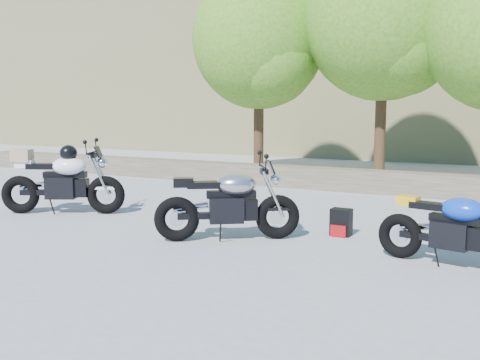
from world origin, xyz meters
name	(u,v)px	position (x,y,z in m)	size (l,w,h in m)	color
ground	(195,239)	(0.00, 0.00, 0.00)	(90.00, 90.00, 0.00)	#929398
stone_wall	(323,179)	(0.00, 5.50, 0.25)	(22.00, 0.55, 0.50)	brown
tree_decid_left	(261,44)	(-2.39, 7.14, 3.63)	(3.67, 3.67, 5.62)	#382314
tree_decid_mid	(388,21)	(0.91, 7.54, 4.04)	(4.08, 4.08, 6.24)	#382314
silver_bike	(229,205)	(0.46, 0.17, 0.51)	(1.81, 1.30, 1.04)	black
white_bike	(62,180)	(-3.11, 0.48, 0.60)	(2.05, 1.16, 1.23)	black
blue_bike	(453,230)	(3.43, 0.23, 0.45)	(1.82, 0.63, 0.92)	black
backpack	(341,223)	(1.79, 1.18, 0.19)	(0.30, 0.26, 0.40)	black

